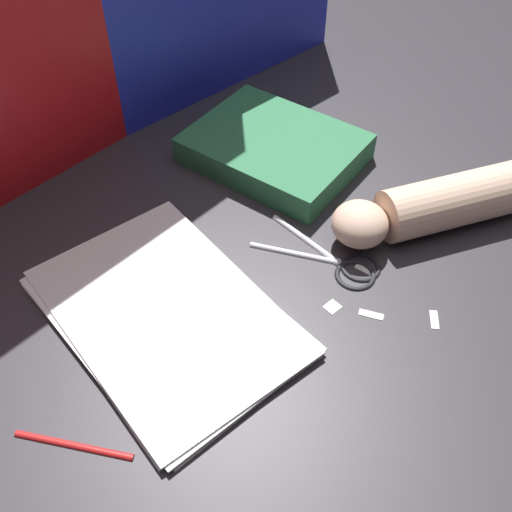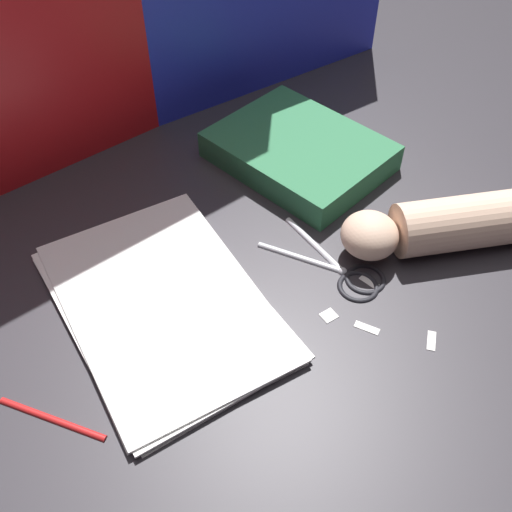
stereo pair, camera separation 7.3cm
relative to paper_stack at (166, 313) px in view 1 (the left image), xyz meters
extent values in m
plane|color=#2D2B30|center=(0.11, -0.07, -0.01)|extent=(6.00, 6.00, 0.00)
cube|color=white|center=(0.00, 0.00, 0.00)|extent=(0.26, 0.35, 0.00)
cube|color=white|center=(0.00, 0.00, 0.00)|extent=(0.23, 0.34, 0.00)
cube|color=white|center=(0.00, 0.00, 0.00)|extent=(0.24, 0.35, 0.00)
cube|color=white|center=(0.00, 0.00, 0.00)|extent=(0.25, 0.35, 0.00)
cube|color=#2D7247|center=(0.32, 0.13, 0.02)|extent=(0.24, 0.28, 0.04)
sphere|color=silver|center=(0.22, -0.09, 0.00)|extent=(0.01, 0.01, 0.01)
cylinder|color=silver|center=(0.19, -0.04, 0.00)|extent=(0.07, 0.11, 0.01)
torus|color=black|center=(0.24, -0.12, 0.00)|extent=(0.07, 0.07, 0.01)
cylinder|color=silver|center=(0.22, -0.03, 0.00)|extent=(0.01, 0.12, 0.01)
torus|color=black|center=(0.22, -0.12, 0.00)|extent=(0.06, 0.06, 0.01)
cylinder|color=beige|center=(0.40, -0.14, 0.03)|extent=(0.22, 0.16, 0.07)
ellipsoid|color=beige|center=(0.27, -0.08, 0.03)|extent=(0.10, 0.10, 0.06)
cube|color=white|center=(0.18, -0.17, -0.01)|extent=(0.02, 0.03, 0.00)
cube|color=white|center=(0.16, -0.13, -0.01)|extent=(0.02, 0.02, 0.00)
cube|color=white|center=(0.23, -0.23, -0.01)|extent=(0.03, 0.03, 0.00)
cube|color=white|center=(0.24, -0.12, -0.01)|extent=(0.01, 0.03, 0.00)
cylinder|color=red|center=(-0.17, -0.07, 0.00)|extent=(0.08, 0.11, 0.01)
camera|label=1|loc=(-0.23, -0.40, 0.58)|focal=42.00mm
camera|label=2|loc=(-0.18, -0.45, 0.58)|focal=42.00mm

